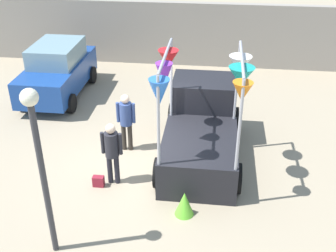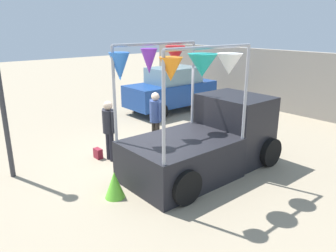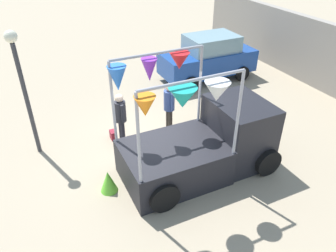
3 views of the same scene
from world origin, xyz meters
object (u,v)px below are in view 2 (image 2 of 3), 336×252
handbag (98,153)px  vendor_truck (209,136)px  parked_car (172,89)px  folded_kite_bundle_lime (115,185)px  person_customer (109,125)px  person_vendor (155,115)px

handbag → vendor_truck: bearing=37.9°
parked_car → handbag: parked_car is taller
handbag → folded_kite_bundle_lime: size_ratio=0.47×
person_customer → folded_kite_bundle_lime: (1.87, -0.99, -0.72)m
vendor_truck → handbag: 3.20m
vendor_truck → person_vendor: size_ratio=2.37×
vendor_truck → folded_kite_bundle_lime: bearing=-94.9°
parked_car → handbag: (2.80, -5.13, -0.80)m
person_vendor → folded_kite_bundle_lime: person_vendor is taller
person_customer → handbag: (-0.35, -0.20, -0.88)m
parked_car → person_vendor: size_ratio=2.34×
vendor_truck → folded_kite_bundle_lime: vendor_truck is taller
vendor_truck → person_customer: bearing=-140.9°
vendor_truck → parked_car: (-5.25, 3.22, 0.05)m
person_customer → person_vendor: person_vendor is taller
parked_car → handbag: 5.90m
person_customer → folded_kite_bundle_lime: size_ratio=2.80×
parked_car → person_vendor: 4.61m
vendor_truck → parked_car: size_ratio=1.02×
person_vendor → handbag: bearing=-101.6°
vendor_truck → person_vendor: vendor_truck is taller
person_vendor → folded_kite_bundle_lime: bearing=-54.3°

